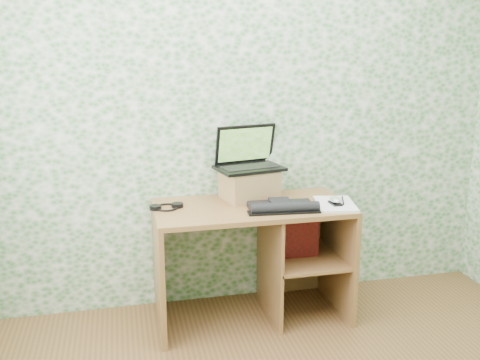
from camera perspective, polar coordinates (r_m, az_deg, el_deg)
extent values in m
plane|color=silver|center=(3.48, 0.06, 7.43)|extent=(3.50, 0.00, 3.50)
cube|color=brown|center=(3.31, 1.26, -2.98)|extent=(1.20, 0.60, 0.03)
cube|color=brown|center=(3.36, -8.65, -9.73)|extent=(0.03, 0.60, 0.72)
cube|color=brown|center=(3.62, 10.35, -7.99)|extent=(0.03, 0.60, 0.72)
cube|color=brown|center=(3.47, 3.17, -8.76)|extent=(0.02, 0.56, 0.72)
cube|color=brown|center=(3.53, 6.85, -8.08)|extent=(0.46, 0.56, 0.02)
cube|color=brown|center=(3.79, 5.48, -6.75)|extent=(0.48, 0.02, 0.72)
cube|color=#956742|center=(3.42, 0.99, -0.46)|extent=(0.37, 0.33, 0.19)
cube|color=black|center=(3.39, 1.00, 1.27)|extent=(0.46, 0.36, 0.02)
cube|color=black|center=(3.38, 1.04, 1.42)|extent=(0.37, 0.22, 0.00)
cube|color=black|center=(3.47, 0.56, 3.86)|extent=(0.41, 0.15, 0.25)
cube|color=#285418|center=(3.46, 0.59, 3.81)|extent=(0.37, 0.12, 0.21)
cube|color=black|center=(3.27, 4.28, -2.68)|extent=(0.40, 0.18, 0.03)
cube|color=black|center=(3.27, 4.29, -2.53)|extent=(0.14, 0.14, 0.05)
cylinder|color=black|center=(3.17, 4.83, -2.93)|extent=(0.41, 0.10, 0.06)
cube|color=black|center=(3.17, 4.85, -3.40)|extent=(0.45, 0.13, 0.01)
torus|color=black|center=(3.28, -7.84, -2.90)|extent=(0.17, 0.17, 0.01)
cylinder|color=black|center=(3.26, -9.00, -2.92)|extent=(0.07, 0.07, 0.03)
cylinder|color=black|center=(3.29, -6.69, -2.68)|extent=(0.07, 0.07, 0.03)
cube|color=silver|center=(3.36, 10.13, -2.55)|extent=(0.29, 0.36, 0.02)
ellipsoid|color=silver|center=(3.32, 10.13, -2.26)|extent=(0.07, 0.11, 0.04)
cylinder|color=black|center=(3.40, 10.92, -2.14)|extent=(0.07, 0.16, 0.01)
cube|color=maroon|center=(3.45, 6.13, -5.59)|extent=(0.27, 0.09, 0.32)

